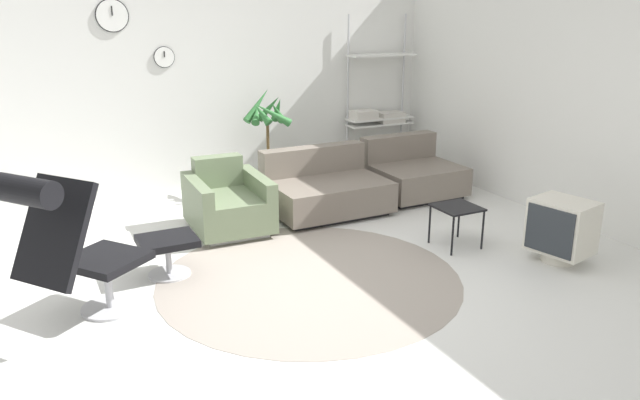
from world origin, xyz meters
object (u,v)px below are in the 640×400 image
object	(u,v)px
couch_low	(325,190)
crt_television	(562,229)
lounge_chair	(68,236)
potted_plant	(268,145)
side_table	(457,211)
shelf_unit	(379,107)
ottoman	(168,247)
armchair_red	(228,205)
couch_second	(412,175)

from	to	relation	value
couch_low	crt_television	world-z (taller)	couch_low
lounge_chair	crt_television	distance (m)	4.11
potted_plant	couch_low	bearing A→B (deg)	-72.83
side_table	crt_television	distance (m)	0.94
shelf_unit	potted_plant	bearing A→B (deg)	-167.00
ottoman	armchair_red	bearing A→B (deg)	46.24
lounge_chair	couch_second	xyz separation A→B (m)	(4.03, 1.67, -0.45)
couch_low	potted_plant	bearing A→B (deg)	-73.44
lounge_chair	couch_low	xyz separation A→B (m)	(2.78, 1.54, -0.45)
couch_low	potted_plant	xyz separation A→B (m)	(-0.29, 0.94, 0.36)
side_table	lounge_chair	bearing A→B (deg)	-179.15
ottoman	side_table	distance (m)	2.68
couch_low	side_table	size ratio (longest dim) A/B	3.17
ottoman	side_table	xyz separation A→B (m)	(2.62, -0.56, 0.10)
potted_plant	shelf_unit	xyz separation A→B (m)	(1.82, 0.42, 0.27)
potted_plant	couch_second	bearing A→B (deg)	-28.09
side_table	shelf_unit	size ratio (longest dim) A/B	0.19
ottoman	potted_plant	distance (m)	2.55
ottoman	lounge_chair	bearing A→B (deg)	-142.95
crt_television	side_table	bearing A→B (deg)	27.54
lounge_chair	armchair_red	size ratio (longest dim) A/B	1.30
lounge_chair	armchair_red	xyz separation A→B (m)	(1.62, 1.46, -0.43)
lounge_chair	shelf_unit	size ratio (longest dim) A/B	0.57
couch_second	potted_plant	bearing A→B (deg)	-28.70
armchair_red	couch_low	size ratio (longest dim) A/B	0.72
ottoman	couch_low	xyz separation A→B (m)	(1.98, 0.94, -0.01)
armchair_red	couch_second	xyz separation A→B (m)	(2.41, 0.21, -0.02)
couch_low	potted_plant	distance (m)	1.05
ottoman	potted_plant	bearing A→B (deg)	48.11
crt_television	potted_plant	xyz separation A→B (m)	(-1.54, 3.15, 0.29)
potted_plant	lounge_chair	bearing A→B (deg)	-135.03
ottoman	couch_second	world-z (taller)	couch_second
couch_second	shelf_unit	distance (m)	1.42
couch_second	side_table	distance (m)	1.73
armchair_red	couch_low	distance (m)	1.16
lounge_chair	ottoman	world-z (taller)	lounge_chair
ottoman	shelf_unit	world-z (taller)	shelf_unit
armchair_red	crt_television	xyz separation A→B (m)	(2.41, -2.12, 0.05)
couch_second	crt_television	distance (m)	2.33
lounge_chair	ottoman	size ratio (longest dim) A/B	2.49
lounge_chair	couch_low	bearing A→B (deg)	82.00
lounge_chair	ottoman	xyz separation A→B (m)	(0.80, 0.61, -0.44)
couch_second	crt_television	world-z (taller)	couch_second
couch_low	shelf_unit	size ratio (longest dim) A/B	0.60
lounge_chair	side_table	bearing A→B (deg)	53.80
crt_television	potted_plant	distance (m)	3.52
lounge_chair	potted_plant	world-z (taller)	potted_plant
lounge_chair	crt_television	world-z (taller)	lounge_chair
lounge_chair	couch_low	world-z (taller)	lounge_chair
side_table	crt_television	size ratio (longest dim) A/B	0.68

